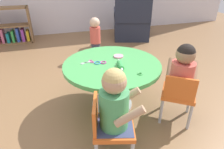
{
  "coord_description": "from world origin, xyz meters",
  "views": [
    {
      "loc": [
        -0.51,
        -1.71,
        1.36
      ],
      "look_at": [
        0.0,
        0.0,
        0.38
      ],
      "focal_mm": 31.59,
      "sensor_mm": 36.0,
      "label": 1
    }
  ],
  "objects_px": {
    "armchair_dark": "(131,24)",
    "rolling_pin": "(120,65)",
    "seated_child_right": "(182,71)",
    "toddler_standing": "(95,37)",
    "seated_child_left": "(115,102)",
    "craft_scissors": "(89,62)",
    "child_chair_left": "(109,126)",
    "bookshelf_low": "(7,30)",
    "child_chair_right": "(178,94)",
    "craft_table": "(112,73)"
  },
  "relations": [
    {
      "from": "child_chair_right",
      "to": "armchair_dark",
      "type": "xyz_separation_m",
      "value": [
        0.53,
        2.56,
        0.0
      ]
    },
    {
      "from": "seated_child_left",
      "to": "bookshelf_low",
      "type": "xyz_separation_m",
      "value": [
        -1.23,
        3.2,
        -0.26
      ]
    },
    {
      "from": "child_chair_left",
      "to": "seated_child_left",
      "type": "relative_size",
      "value": 1.05
    },
    {
      "from": "seated_child_left",
      "to": "bookshelf_low",
      "type": "bearing_deg",
      "value": 111.1
    },
    {
      "from": "craft_table",
      "to": "child_chair_left",
      "type": "bearing_deg",
      "value": -108.28
    },
    {
      "from": "bookshelf_low",
      "to": "toddler_standing",
      "type": "relative_size",
      "value": 1.38
    },
    {
      "from": "seated_child_left",
      "to": "armchair_dark",
      "type": "xyz_separation_m",
      "value": [
        1.23,
        2.8,
        -0.22
      ]
    },
    {
      "from": "toddler_standing",
      "to": "rolling_pin",
      "type": "relative_size",
      "value": 2.92
    },
    {
      "from": "craft_scissors",
      "to": "bookshelf_low",
      "type": "bearing_deg",
      "value": 115.79
    },
    {
      "from": "seated_child_left",
      "to": "armchair_dark",
      "type": "distance_m",
      "value": 3.07
    },
    {
      "from": "armchair_dark",
      "to": "craft_scissors",
      "type": "bearing_deg",
      "value": -121.85
    },
    {
      "from": "armchair_dark",
      "to": "craft_scissors",
      "type": "relative_size",
      "value": 6.29
    },
    {
      "from": "rolling_pin",
      "to": "toddler_standing",
      "type": "bearing_deg",
      "value": 87.35
    },
    {
      "from": "child_chair_right",
      "to": "craft_scissors",
      "type": "relative_size",
      "value": 3.8
    },
    {
      "from": "bookshelf_low",
      "to": "rolling_pin",
      "type": "height_order",
      "value": "bookshelf_low"
    },
    {
      "from": "toddler_standing",
      "to": "rolling_pin",
      "type": "distance_m",
      "value": 1.48
    },
    {
      "from": "craft_table",
      "to": "child_chair_left",
      "type": "height_order",
      "value": "child_chair_left"
    },
    {
      "from": "armchair_dark",
      "to": "rolling_pin",
      "type": "distance_m",
      "value": 2.49
    },
    {
      "from": "bookshelf_low",
      "to": "armchair_dark",
      "type": "height_order",
      "value": "armchair_dark"
    },
    {
      "from": "craft_table",
      "to": "armchair_dark",
      "type": "distance_m",
      "value": 2.4
    },
    {
      "from": "craft_scissors",
      "to": "seated_child_left",
      "type": "bearing_deg",
      "value": -86.51
    },
    {
      "from": "seated_child_left",
      "to": "craft_scissors",
      "type": "xyz_separation_m",
      "value": [
        -0.04,
        0.74,
        -0.02
      ]
    },
    {
      "from": "armchair_dark",
      "to": "seated_child_right",
      "type": "bearing_deg",
      "value": -101.39
    },
    {
      "from": "child_chair_left",
      "to": "bookshelf_low",
      "type": "bearing_deg",
      "value": 110.56
    },
    {
      "from": "child_chair_left",
      "to": "seated_child_left",
      "type": "height_order",
      "value": "seated_child_left"
    },
    {
      "from": "child_chair_left",
      "to": "rolling_pin",
      "type": "height_order",
      "value": "rolling_pin"
    },
    {
      "from": "child_chair_right",
      "to": "bookshelf_low",
      "type": "height_order",
      "value": "bookshelf_low"
    },
    {
      "from": "child_chair_right",
      "to": "toddler_standing",
      "type": "height_order",
      "value": "toddler_standing"
    },
    {
      "from": "seated_child_left",
      "to": "rolling_pin",
      "type": "relative_size",
      "value": 2.21
    },
    {
      "from": "craft_table",
      "to": "craft_scissors",
      "type": "height_order",
      "value": "craft_scissors"
    },
    {
      "from": "craft_table",
      "to": "toddler_standing",
      "type": "xyz_separation_m",
      "value": [
        0.12,
        1.35,
        -0.04
      ]
    },
    {
      "from": "craft_table",
      "to": "rolling_pin",
      "type": "relative_size",
      "value": 4.26
    },
    {
      "from": "rolling_pin",
      "to": "craft_scissors",
      "type": "xyz_separation_m",
      "value": [
        -0.27,
        0.21,
        -0.02
      ]
    },
    {
      "from": "bookshelf_low",
      "to": "craft_scissors",
      "type": "bearing_deg",
      "value": -64.21
    },
    {
      "from": "seated_child_left",
      "to": "seated_child_right",
      "type": "relative_size",
      "value": 1.0
    },
    {
      "from": "seated_child_left",
      "to": "seated_child_right",
      "type": "distance_m",
      "value": 0.77
    },
    {
      "from": "seated_child_right",
      "to": "armchair_dark",
      "type": "xyz_separation_m",
      "value": [
        0.51,
        2.53,
        -0.22
      ]
    },
    {
      "from": "craft_table",
      "to": "seated_child_right",
      "type": "relative_size",
      "value": 1.92
    },
    {
      "from": "child_chair_left",
      "to": "rolling_pin",
      "type": "bearing_deg",
      "value": 63.54
    },
    {
      "from": "child_chair_left",
      "to": "bookshelf_low",
      "type": "relative_size",
      "value": 0.58
    },
    {
      "from": "seated_child_right",
      "to": "bookshelf_low",
      "type": "height_order",
      "value": "seated_child_right"
    },
    {
      "from": "seated_child_right",
      "to": "toddler_standing",
      "type": "distance_m",
      "value": 1.79
    },
    {
      "from": "seated_child_right",
      "to": "toddler_standing",
      "type": "xyz_separation_m",
      "value": [
        -0.44,
        1.73,
        -0.17
      ]
    },
    {
      "from": "child_chair_right",
      "to": "armchair_dark",
      "type": "distance_m",
      "value": 2.62
    },
    {
      "from": "child_chair_left",
      "to": "craft_scissors",
      "type": "bearing_deg",
      "value": 90.51
    },
    {
      "from": "toddler_standing",
      "to": "rolling_pin",
      "type": "height_order",
      "value": "toddler_standing"
    },
    {
      "from": "armchair_dark",
      "to": "toddler_standing",
      "type": "distance_m",
      "value": 1.24
    },
    {
      "from": "rolling_pin",
      "to": "bookshelf_low",
      "type": "bearing_deg",
      "value": 118.61
    },
    {
      "from": "craft_scissors",
      "to": "rolling_pin",
      "type": "bearing_deg",
      "value": -37.78
    },
    {
      "from": "seated_child_right",
      "to": "bookshelf_low",
      "type": "xyz_separation_m",
      "value": [
        -1.96,
        2.93,
        -0.26
      ]
    }
  ]
}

